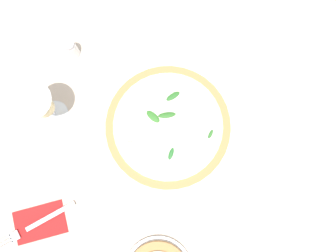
% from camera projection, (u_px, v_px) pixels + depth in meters
% --- Properties ---
extents(ground_plane, '(6.00, 6.00, 0.00)m').
position_uv_depth(ground_plane, '(156.00, 118.00, 0.91)').
color(ground_plane, beige).
extents(pizza_arugula_main, '(0.36, 0.36, 0.05)m').
position_uv_depth(pizza_arugula_main, '(168.00, 127.00, 0.89)').
color(pizza_arugula_main, white).
rests_on(pizza_arugula_main, ground_plane).
extents(wine_glass, '(0.10, 0.10, 0.16)m').
position_uv_depth(wine_glass, '(39.00, 105.00, 0.80)').
color(wine_glass, white).
rests_on(wine_glass, ground_plane).
extents(napkin, '(0.14, 0.10, 0.01)m').
position_uv_depth(napkin, '(40.00, 222.00, 0.86)').
color(napkin, '#B21E1E').
rests_on(napkin, ground_plane).
extents(fork, '(0.22, 0.05, 0.00)m').
position_uv_depth(fork, '(36.00, 224.00, 0.85)').
color(fork, silver).
rests_on(fork, ground_plane).
extents(side_plate_white, '(0.18, 0.18, 0.02)m').
position_uv_depth(side_plate_white, '(184.00, 26.00, 0.94)').
color(side_plate_white, white).
rests_on(side_plate_white, ground_plane).
extents(shaker_pepper, '(0.03, 0.03, 0.07)m').
position_uv_depth(shaker_pepper, '(72.00, 49.00, 0.90)').
color(shaker_pepper, silver).
rests_on(shaker_pepper, ground_plane).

